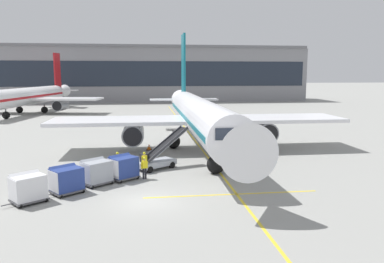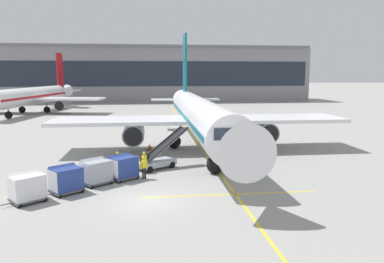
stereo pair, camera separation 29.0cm
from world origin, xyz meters
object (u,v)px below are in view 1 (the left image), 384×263
at_px(baggage_cart_third, 66,179).
at_px(safety_cone_wingtip, 154,151).
at_px(baggage_cart_second, 96,171).
at_px(belt_loader, 158,158).
at_px(safety_cone_engine_keepout, 149,147).
at_px(parked_airplane, 199,116).
at_px(safety_cone_nose_mark, 149,156).
at_px(baggage_cart_fourth, 28,187).
at_px(ground_crew_by_loader, 144,166).
at_px(ground_crew_by_carts, 133,166).
at_px(distant_airplane, 29,97).
at_px(ground_crew_wingwalker, 144,161).
at_px(ground_crew_marshaller, 118,161).
at_px(baggage_cart_lead, 123,167).

xyz_separation_m(baggage_cart_third, safety_cone_wingtip, (6.33, 11.66, -0.63)).
bearing_deg(baggage_cart_second, baggage_cart_third, -133.94).
xyz_separation_m(belt_loader, safety_cone_engine_keepout, (-0.64, 8.08, -0.60)).
height_order(parked_airplane, safety_cone_engine_keepout, parked_airplane).
height_order(safety_cone_wingtip, safety_cone_nose_mark, safety_cone_wingtip).
relative_size(baggage_cart_second, baggage_cart_fourth, 1.00).
relative_size(parked_airplane, ground_crew_by_loader, 23.24).
xyz_separation_m(ground_crew_by_carts, distant_airplane, (-22.34, 51.63, 2.49)).
distance_m(ground_crew_by_loader, ground_crew_by_carts, 0.87).
relative_size(baggage_cart_second, safety_cone_wingtip, 3.47).
distance_m(parked_airplane, ground_crew_wingwalker, 11.13).
bearing_deg(baggage_cart_third, ground_crew_by_loader, 28.70).
xyz_separation_m(baggage_cart_fourth, ground_crew_by_loader, (7.36, 4.50, -0.00)).
xyz_separation_m(ground_crew_wingwalker, safety_cone_nose_mark, (0.42, 4.97, -0.69)).
xyz_separation_m(ground_crew_by_loader, ground_crew_by_carts, (-0.85, 0.22, 0.00)).
bearing_deg(safety_cone_nose_mark, distant_airplane, 117.69).
distance_m(ground_crew_marshaller, safety_cone_engine_keepout, 9.47).
xyz_separation_m(belt_loader, safety_cone_wingtip, (-0.14, 5.60, -0.55)).
bearing_deg(safety_cone_engine_keepout, baggage_cart_third, -112.43).
relative_size(ground_crew_by_carts, distant_airplane, 0.05).
relative_size(baggage_cart_second, ground_crew_marshaller, 1.51).
bearing_deg(ground_crew_by_carts, baggage_cart_fourth, -144.03).
relative_size(baggage_cart_lead, ground_crew_by_loader, 1.51).
distance_m(parked_airplane, safety_cone_engine_keepout, 6.32).
bearing_deg(belt_loader, baggage_cart_second, -138.07).
distance_m(safety_cone_engine_keepout, distant_airplane, 47.14).
bearing_deg(ground_crew_marshaller, belt_loader, 16.15).
relative_size(baggage_cart_lead, baggage_cart_second, 1.00).
distance_m(safety_cone_engine_keepout, safety_cone_wingtip, 2.53).
bearing_deg(belt_loader, safety_cone_engine_keepout, 94.51).
distance_m(parked_airplane, belt_loader, 9.54).
xyz_separation_m(baggage_cart_third, ground_crew_by_loader, (5.31, 2.91, -0.00)).
bearing_deg(belt_loader, ground_crew_by_carts, -124.39).
xyz_separation_m(parked_airplane, distant_airplane, (-29.06, 40.89, -0.19)).
bearing_deg(ground_crew_marshaller, baggage_cart_second, -112.39).
xyz_separation_m(belt_loader, distant_airplane, (-24.34, 48.70, 2.56)).
bearing_deg(ground_crew_wingwalker, baggage_cart_lead, -131.72).
height_order(baggage_cart_third, distant_airplane, distant_airplane).
distance_m(ground_crew_by_carts, safety_cone_engine_keepout, 11.11).
relative_size(baggage_cart_fourth, safety_cone_wingtip, 3.47).
height_order(belt_loader, baggage_cart_fourth, belt_loader).
height_order(belt_loader, ground_crew_by_carts, belt_loader).
bearing_deg(distant_airplane, parked_airplane, -54.59).
relative_size(baggage_cart_second, ground_crew_by_loader, 1.51).
distance_m(ground_crew_by_loader, safety_cone_wingtip, 8.83).
distance_m(parked_airplane, baggage_cart_third, 18.03).
bearing_deg(ground_crew_wingwalker, safety_cone_nose_mark, 85.21).
xyz_separation_m(belt_loader, baggage_cart_fourth, (-8.52, -7.66, 0.08)).
distance_m(ground_crew_wingwalker, safety_cone_wingtip, 6.96).
bearing_deg(ground_crew_by_carts, baggage_cart_second, -154.42).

